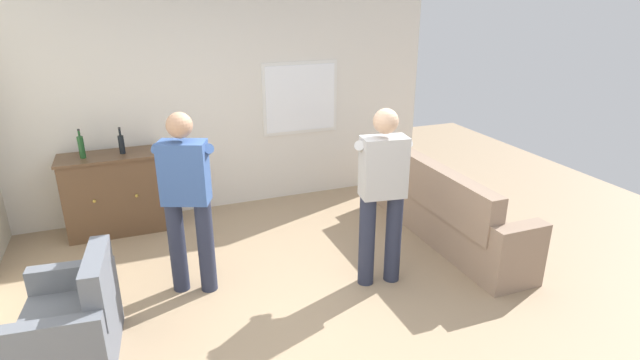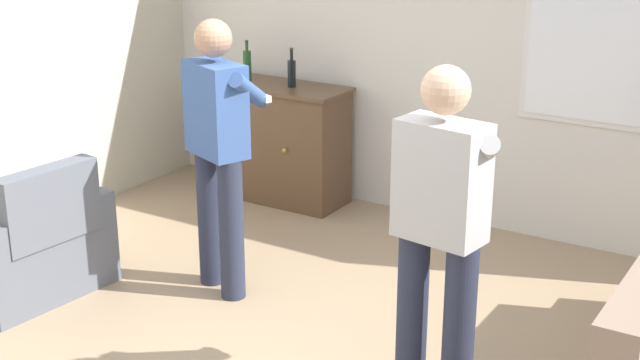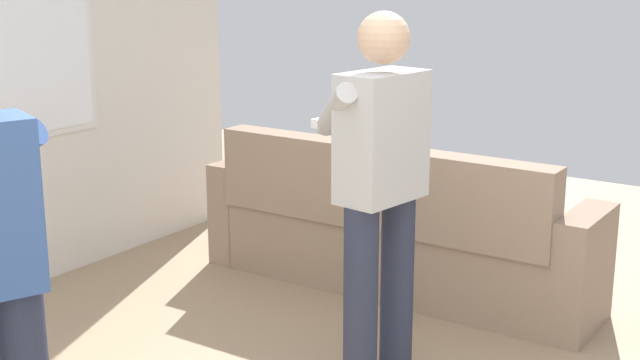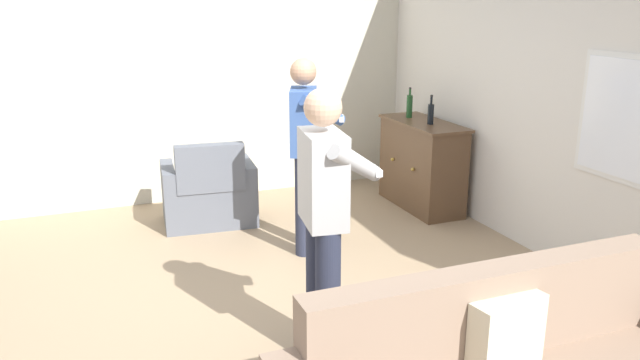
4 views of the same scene
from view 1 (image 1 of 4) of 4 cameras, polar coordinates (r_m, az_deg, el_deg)
The scene contains 9 objects.
ground at distance 4.44m, azimuth -2.05°, elevation -15.13°, with size 10.40×10.40×0.00m, color #9E8466.
wall_back_with_window at distance 6.30m, azimuth -10.10°, elevation 9.38°, with size 5.20×0.15×2.80m.
couch at distance 5.69m, azimuth 13.93°, elevation -3.42°, with size 0.57×2.38×0.89m.
armchair at distance 4.25m, azimuth -26.36°, elevation -14.74°, with size 0.72×0.94×0.85m.
sideboard_cabinet at distance 6.11m, azimuth -22.28°, elevation -1.41°, with size 1.12×0.49×0.92m.
bottle_wine_green at distance 5.92m, azimuth -21.75°, elevation 3.87°, with size 0.06×0.06×0.30m.
bottle_liquor_amber at distance 5.92m, azimuth -25.62°, elevation 3.46°, with size 0.06×0.06×0.32m.
person_standing_left at distance 4.50m, azimuth -14.97°, elevation -1.72°, with size 0.52×0.52×1.68m.
person_standing_right at distance 4.51m, azimuth 7.11°, elevation -1.10°, with size 0.55×0.50×1.68m.
Camera 1 is at (-1.15, -3.41, 2.60)m, focal length 28.00 mm.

